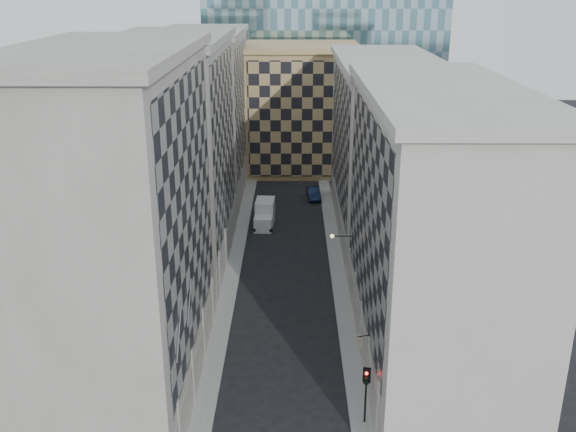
{
  "coord_description": "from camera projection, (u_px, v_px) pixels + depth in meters",
  "views": [
    {
      "loc": [
        0.67,
        -28.52,
        27.27
      ],
      "look_at": [
        0.38,
        12.56,
        12.26
      ],
      "focal_mm": 40.0,
      "sensor_mm": 36.0,
      "label": 1
    }
  ],
  "objects": [
    {
      "name": "shop_sign",
      "position": [
        360.0,
        341.0,
        44.48
      ],
      "size": [
        0.88,
        0.77,
        0.87
      ],
      "rotation": [
        0.0,
        0.0,
        0.28
      ],
      "color": "black",
      "rests_on": "ground"
    },
    {
      "name": "bldg_left_b",
      "position": [
        176.0,
        154.0,
        63.34
      ],
      "size": [
        10.8,
        22.8,
        22.7
      ],
      "color": "#99978E",
      "rests_on": "ground"
    },
    {
      "name": "bldg_right_b",
      "position": [
        383.0,
        147.0,
        72.15
      ],
      "size": [
        10.8,
        28.8,
        19.7
      ],
      "color": "#AFABA1",
      "rests_on": "ground"
    },
    {
      "name": "dark_car",
      "position": [
        313.0,
        193.0,
        85.65
      ],
      "size": [
        1.95,
        4.69,
        1.51
      ],
      "primitive_type": "imported",
      "rotation": [
        0.0,
        0.0,
        0.08
      ],
      "color": "#0F1C39",
      "rests_on": "ground"
    },
    {
      "name": "box_truck",
      "position": [
        265.0,
        215.0,
        76.12
      ],
      "size": [
        2.41,
        5.41,
        2.91
      ],
      "rotation": [
        0.0,
        0.0,
        -0.05
      ],
      "color": "white",
      "rests_on": "ground"
    },
    {
      "name": "bracket_lamp",
      "position": [
        334.0,
        236.0,
        56.54
      ],
      "size": [
        1.98,
        0.36,
        0.36
      ],
      "color": "black",
      "rests_on": "ground"
    },
    {
      "name": "flagpoles_left",
      "position": [
        184.0,
        318.0,
        39.08
      ],
      "size": [
        0.1,
        6.33,
        2.33
      ],
      "color": "gray",
      "rests_on": "ground"
    },
    {
      "name": "tan_block",
      "position": [
        301.0,
        108.0,
        96.67
      ],
      "size": [
        16.8,
        14.8,
        18.8
      ],
      "color": "tan",
      "rests_on": "ground"
    },
    {
      "name": "bldg_left_a",
      "position": [
        118.0,
        230.0,
        42.5
      ],
      "size": [
        10.8,
        22.8,
        23.7
      ],
      "color": "gray",
      "rests_on": "ground"
    },
    {
      "name": "bldg_left_c",
      "position": [
        205.0,
        115.0,
        84.17
      ],
      "size": [
        10.8,
        22.8,
        21.7
      ],
      "color": "gray",
      "rests_on": "ground"
    },
    {
      "name": "traffic_light",
      "position": [
        366.0,
        384.0,
        41.07
      ],
      "size": [
        0.5,
        0.47,
        4.03
      ],
      "rotation": [
        0.0,
        0.0,
        -0.2
      ],
      "color": "black",
      "rests_on": "sidewalk_east"
    },
    {
      "name": "bldg_right_a",
      "position": [
        432.0,
        230.0,
        46.63
      ],
      "size": [
        10.8,
        26.8,
        20.7
      ],
      "color": "#AFABA1",
      "rests_on": "ground"
    },
    {
      "name": "sidewalk_east",
      "position": [
        338.0,
        270.0,
        64.27
      ],
      "size": [
        1.5,
        100.0,
        0.15
      ],
      "primitive_type": "cube",
      "color": "gray",
      "rests_on": "ground"
    },
    {
      "name": "sidewalk_west",
      "position": [
        233.0,
        270.0,
        64.34
      ],
      "size": [
        1.5,
        100.0,
        0.15
      ],
      "primitive_type": "cube",
      "color": "gray",
      "rests_on": "ground"
    }
  ]
}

